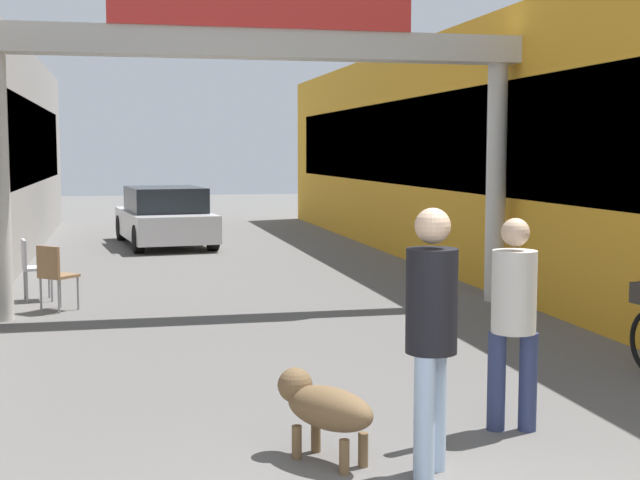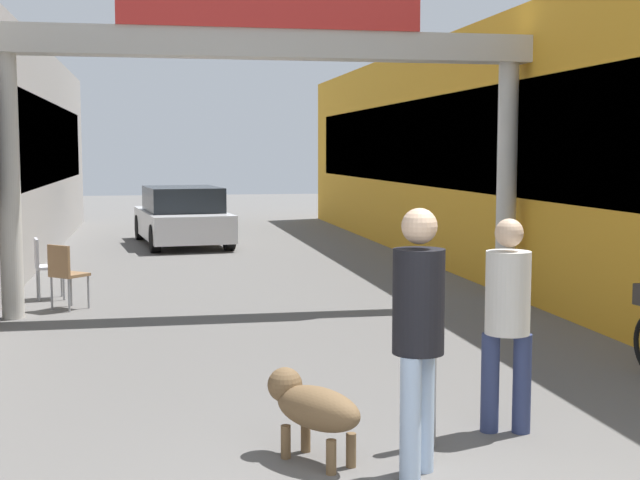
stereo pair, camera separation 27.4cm
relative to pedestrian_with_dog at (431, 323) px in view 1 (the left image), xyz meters
The scene contains 9 objects.
storefront_right 10.47m from the pedestrian_with_dog, 61.48° to the left, with size 3.00×26.00×4.20m.
arcade_sign_gateway 6.66m from the pedestrian_with_dog, 91.08° to the left, with size 7.40×0.47×4.37m.
pedestrian_with_dog is the anchor object (origin of this frame).
pedestrian_companion 1.22m from the pedestrian_with_dog, 39.52° to the left, with size 0.42×0.42×1.64m.
dog_on_leash 1.00m from the pedestrian_with_dog, 145.34° to the left, with size 0.71×0.84×0.61m.
bollard_post_metal 0.80m from the pedestrian_with_dog, 65.11° to the left, with size 0.10×0.10×1.05m.
cafe_chair_wood_nearer 7.43m from the pedestrian_with_dog, 112.69° to the left, with size 0.57×0.57×0.89m.
cafe_chair_aluminium_farther 8.45m from the pedestrian_with_dog, 112.58° to the left, with size 0.47×0.47×0.89m.
parked_car_white 15.04m from the pedestrian_with_dog, 93.87° to the left, with size 2.21×4.18×1.33m.
Camera 1 is at (-1.84, -3.59, 2.15)m, focal length 50.00 mm.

